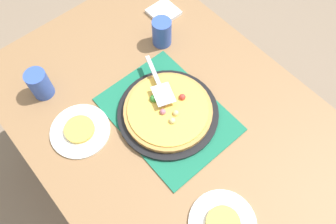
{
  "coord_description": "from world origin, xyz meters",
  "views": [
    {
      "loc": [
        0.44,
        -0.38,
        1.85
      ],
      "look_at": [
        0.0,
        0.0,
        0.77
      ],
      "focal_mm": 35.16,
      "sensor_mm": 36.0,
      "label": 1
    }
  ],
  "objects": [
    {
      "name": "pizza_pan",
      "position": [
        0.0,
        0.0,
        0.76
      ],
      "size": [
        0.38,
        0.38,
        0.01
      ],
      "primitive_type": "cylinder",
      "color": "black",
      "rests_on": "placemat"
    },
    {
      "name": "napkin_stack",
      "position": [
        -0.4,
        0.32,
        0.76
      ],
      "size": [
        0.12,
        0.12,
        0.02
      ],
      "primitive_type": "cube",
      "color": "white",
      "rests_on": "dining_table"
    },
    {
      "name": "pizza_server",
      "position": [
        -0.09,
        0.03,
        0.82
      ],
      "size": [
        0.23,
        0.12,
        0.01
      ],
      "color": "silver",
      "rests_on": "pizza"
    },
    {
      "name": "plate_far_right",
      "position": [
        0.42,
        -0.13,
        0.76
      ],
      "size": [
        0.22,
        0.22,
        0.01
      ],
      "primitive_type": "cylinder",
      "color": "white",
      "rests_on": "dining_table"
    },
    {
      "name": "placemat",
      "position": [
        0.0,
        0.0,
        0.75
      ],
      "size": [
        0.48,
        0.36,
        0.01
      ],
      "primitive_type": "cube",
      "color": "#196B4C",
      "rests_on": "dining_table"
    },
    {
      "name": "plate_near_left",
      "position": [
        -0.16,
        -0.29,
        0.76
      ],
      "size": [
        0.22,
        0.22,
        0.01
      ],
      "primitive_type": "cylinder",
      "color": "white",
      "rests_on": "dining_table"
    },
    {
      "name": "served_slice_left",
      "position": [
        -0.16,
        -0.29,
        0.77
      ],
      "size": [
        0.11,
        0.11,
        0.02
      ],
      "primitive_type": "cylinder",
      "color": "#EAB747",
      "rests_on": "plate_near_left"
    },
    {
      "name": "pizza",
      "position": [
        -0.0,
        0.0,
        0.78
      ],
      "size": [
        0.33,
        0.33,
        0.05
      ],
      "color": "#B78442",
      "rests_on": "pizza_pan"
    },
    {
      "name": "cup_far",
      "position": [
        -0.28,
        0.21,
        0.81
      ],
      "size": [
        0.08,
        0.08,
        0.12
      ],
      "primitive_type": "cylinder",
      "color": "#3351AD",
      "rests_on": "dining_table"
    },
    {
      "name": "dining_table",
      "position": [
        0.0,
        0.0,
        0.64
      ],
      "size": [
        1.4,
        1.0,
        0.75
      ],
      "color": "olive",
      "rests_on": "ground_plane"
    },
    {
      "name": "cup_corner",
      "position": [
        -0.39,
        -0.3,
        0.81
      ],
      "size": [
        0.08,
        0.08,
        0.12
      ],
      "primitive_type": "cylinder",
      "color": "#3351AD",
      "rests_on": "dining_table"
    },
    {
      "name": "ground_plane",
      "position": [
        0.0,
        0.0,
        0.0
      ],
      "size": [
        8.0,
        8.0,
        0.0
      ],
      "primitive_type": "plane",
      "color": "#84705B"
    },
    {
      "name": "served_slice_right",
      "position": [
        0.42,
        -0.13,
        0.77
      ],
      "size": [
        0.11,
        0.11,
        0.02
      ],
      "primitive_type": "cylinder",
      "color": "#EAB747",
      "rests_on": "plate_far_right"
    }
  ]
}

